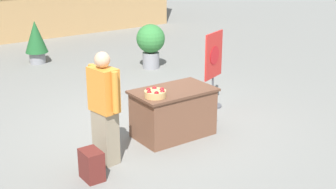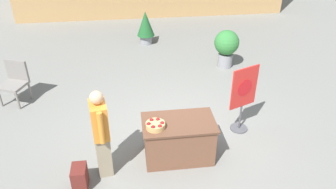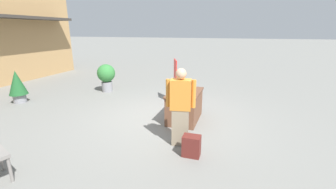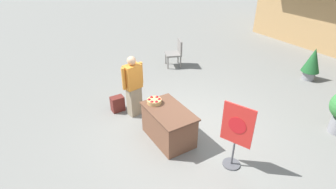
{
  "view_description": "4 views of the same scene",
  "coord_description": "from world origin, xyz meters",
  "px_view_note": "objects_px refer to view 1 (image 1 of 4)",
  "views": [
    {
      "loc": [
        -4.16,
        -6.3,
        3.14
      ],
      "look_at": [
        0.17,
        -0.15,
        0.54
      ],
      "focal_mm": 50.0,
      "sensor_mm": 36.0,
      "label": 1
    },
    {
      "loc": [
        -0.83,
        -5.23,
        4.18
      ],
      "look_at": [
        -0.14,
        0.04,
        0.99
      ],
      "focal_mm": 35.0,
      "sensor_mm": 36.0,
      "label": 2
    },
    {
      "loc": [
        -5.61,
        -1.87,
        2.37
      ],
      "look_at": [
        0.34,
        0.01,
        0.56
      ],
      "focal_mm": 24.0,
      "sensor_mm": 36.0,
      "label": 3
    },
    {
      "loc": [
        4.07,
        -3.11,
        3.96
      ],
      "look_at": [
        -0.42,
        -0.36,
        0.93
      ],
      "focal_mm": 28.0,
      "sensor_mm": 36.0,
      "label": 4
    }
  ],
  "objects_px": {
    "poster_board": "(213,66)",
    "potted_plant_far_right": "(151,42)",
    "display_table": "(173,113)",
    "potted_plant_far_left": "(36,40)",
    "person_visitor": "(104,108)",
    "apple_basket": "(155,93)",
    "backpack": "(92,165)"
  },
  "relations": [
    {
      "from": "poster_board",
      "to": "potted_plant_far_right",
      "type": "distance_m",
      "value": 3.0
    },
    {
      "from": "display_table",
      "to": "potted_plant_far_left",
      "type": "bearing_deg",
      "value": 92.02
    },
    {
      "from": "poster_board",
      "to": "potted_plant_far_left",
      "type": "bearing_deg",
      "value": 175.58
    },
    {
      "from": "person_visitor",
      "to": "potted_plant_far_right",
      "type": "bearing_deg",
      "value": 40.17
    },
    {
      "from": "potted_plant_far_right",
      "to": "potted_plant_far_left",
      "type": "relative_size",
      "value": 1.0
    },
    {
      "from": "person_visitor",
      "to": "potted_plant_far_right",
      "type": "height_order",
      "value": "person_visitor"
    },
    {
      "from": "apple_basket",
      "to": "display_table",
      "type": "bearing_deg",
      "value": 16.17
    },
    {
      "from": "backpack",
      "to": "poster_board",
      "type": "xyz_separation_m",
      "value": [
        3.14,
        1.21,
        0.59
      ]
    },
    {
      "from": "display_table",
      "to": "potted_plant_far_left",
      "type": "height_order",
      "value": "potted_plant_far_left"
    },
    {
      "from": "person_visitor",
      "to": "poster_board",
      "type": "xyz_separation_m",
      "value": [
        2.74,
        0.88,
        -0.03
      ]
    },
    {
      "from": "apple_basket",
      "to": "person_visitor",
      "type": "distance_m",
      "value": 0.92
    },
    {
      "from": "display_table",
      "to": "apple_basket",
      "type": "distance_m",
      "value": 0.63
    },
    {
      "from": "backpack",
      "to": "potted_plant_far_right",
      "type": "bearing_deg",
      "value": 48.63
    },
    {
      "from": "poster_board",
      "to": "apple_basket",
      "type": "bearing_deg",
      "value": -88.88
    },
    {
      "from": "apple_basket",
      "to": "backpack",
      "type": "distance_m",
      "value": 1.52
    },
    {
      "from": "backpack",
      "to": "person_visitor",
      "type": "bearing_deg",
      "value": 39.73
    },
    {
      "from": "apple_basket",
      "to": "potted_plant_far_left",
      "type": "relative_size",
      "value": 0.31
    },
    {
      "from": "poster_board",
      "to": "person_visitor",
      "type": "bearing_deg",
      "value": -94.32
    },
    {
      "from": "backpack",
      "to": "apple_basket",
      "type": "bearing_deg",
      "value": 18.03
    },
    {
      "from": "backpack",
      "to": "potted_plant_far_left",
      "type": "distance_m",
      "value": 6.4
    },
    {
      "from": "poster_board",
      "to": "backpack",
      "type": "bearing_deg",
      "value": -91.05
    },
    {
      "from": "person_visitor",
      "to": "potted_plant_far_left",
      "type": "bearing_deg",
      "value": 69.58
    },
    {
      "from": "potted_plant_far_left",
      "to": "poster_board",
      "type": "bearing_deg",
      "value": -72.23
    },
    {
      "from": "potted_plant_far_right",
      "to": "apple_basket",
      "type": "bearing_deg",
      "value": -122.18
    },
    {
      "from": "apple_basket",
      "to": "poster_board",
      "type": "relative_size",
      "value": 0.23
    },
    {
      "from": "person_visitor",
      "to": "potted_plant_far_right",
      "type": "xyz_separation_m",
      "value": [
        3.27,
        3.83,
        -0.19
      ]
    },
    {
      "from": "potted_plant_far_right",
      "to": "potted_plant_far_left",
      "type": "distance_m",
      "value": 2.94
    },
    {
      "from": "backpack",
      "to": "display_table",
      "type": "bearing_deg",
      "value": 17.58
    },
    {
      "from": "apple_basket",
      "to": "potted_plant_far_left",
      "type": "distance_m",
      "value": 5.78
    },
    {
      "from": "display_table",
      "to": "backpack",
      "type": "height_order",
      "value": "display_table"
    },
    {
      "from": "poster_board",
      "to": "potted_plant_far_left",
      "type": "xyz_separation_m",
      "value": [
        -1.6,
        4.98,
        -0.19
      ]
    },
    {
      "from": "apple_basket",
      "to": "person_visitor",
      "type": "bearing_deg",
      "value": -173.88
    }
  ]
}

